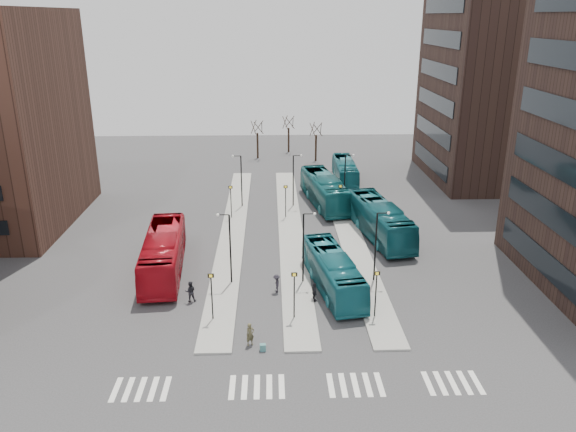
{
  "coord_description": "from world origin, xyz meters",
  "views": [
    {
      "loc": [
        -0.04,
        -24.58,
        21.25
      ],
      "look_at": [
        1.43,
        20.74,
        5.0
      ],
      "focal_mm": 35.0,
      "sensor_mm": 36.0,
      "label": 1
    }
  ],
  "objects_px": {
    "commuter_a": "(190,291)",
    "traveller": "(250,334)",
    "red_bus": "(163,253)",
    "suitcase": "(263,347)",
    "teal_bus_a": "(333,271)",
    "commuter_b": "(314,292)",
    "teal_bus_d": "(345,171)",
    "teal_bus_b": "(324,190)",
    "commuter_c": "(276,283)",
    "teal_bus_c": "(379,220)"
  },
  "relations": [
    {
      "from": "commuter_a",
      "to": "traveller",
      "type": "bearing_deg",
      "value": 119.99
    },
    {
      "from": "red_bus",
      "to": "suitcase",
      "type": "bearing_deg",
      "value": -60.1
    },
    {
      "from": "teal_bus_a",
      "to": "commuter_a",
      "type": "xyz_separation_m",
      "value": [
        -11.38,
        -1.79,
        -0.7
      ]
    },
    {
      "from": "suitcase",
      "to": "teal_bus_a",
      "type": "distance_m",
      "value": 10.63
    },
    {
      "from": "red_bus",
      "to": "commuter_b",
      "type": "distance_m",
      "value": 14.05
    },
    {
      "from": "teal_bus_d",
      "to": "traveller",
      "type": "xyz_separation_m",
      "value": [
        -11.57,
        -39.75,
        -0.67
      ]
    },
    {
      "from": "teal_bus_a",
      "to": "teal_bus_b",
      "type": "xyz_separation_m",
      "value": [
        1.35,
        21.77,
        0.23
      ]
    },
    {
      "from": "teal_bus_d",
      "to": "commuter_a",
      "type": "height_order",
      "value": "teal_bus_d"
    },
    {
      "from": "teal_bus_d",
      "to": "commuter_b",
      "type": "height_order",
      "value": "teal_bus_d"
    },
    {
      "from": "teal_bus_b",
      "to": "commuter_c",
      "type": "height_order",
      "value": "teal_bus_b"
    },
    {
      "from": "teal_bus_a",
      "to": "traveller",
      "type": "height_order",
      "value": "teal_bus_a"
    },
    {
      "from": "commuter_b",
      "to": "commuter_c",
      "type": "relative_size",
      "value": 1.0
    },
    {
      "from": "commuter_c",
      "to": "suitcase",
      "type": "bearing_deg",
      "value": -10.26
    },
    {
      "from": "teal_bus_a",
      "to": "teal_bus_d",
      "type": "xyz_separation_m",
      "value": [
        5.06,
        31.57,
        -0.07
      ]
    },
    {
      "from": "teal_bus_d",
      "to": "teal_bus_c",
      "type": "bearing_deg",
      "value": -86.78
    },
    {
      "from": "teal_bus_b",
      "to": "commuter_b",
      "type": "height_order",
      "value": "teal_bus_b"
    },
    {
      "from": "suitcase",
      "to": "teal_bus_b",
      "type": "relative_size",
      "value": 0.04
    },
    {
      "from": "red_bus",
      "to": "traveller",
      "type": "relative_size",
      "value": 7.86
    },
    {
      "from": "teal_bus_b",
      "to": "traveller",
      "type": "relative_size",
      "value": 7.77
    },
    {
      "from": "teal_bus_d",
      "to": "teal_bus_a",
      "type": "bearing_deg",
      "value": -98.39
    },
    {
      "from": "red_bus",
      "to": "commuter_a",
      "type": "distance_m",
      "value": 6.39
    },
    {
      "from": "red_bus",
      "to": "teal_bus_d",
      "type": "distance_m",
      "value": 33.93
    },
    {
      "from": "commuter_c",
      "to": "commuter_a",
      "type": "bearing_deg",
      "value": -81.8
    },
    {
      "from": "teal_bus_c",
      "to": "commuter_c",
      "type": "distance_m",
      "value": 15.85
    },
    {
      "from": "teal_bus_a",
      "to": "suitcase",
      "type": "bearing_deg",
      "value": -132.08
    },
    {
      "from": "suitcase",
      "to": "commuter_a",
      "type": "bearing_deg",
      "value": 123.51
    },
    {
      "from": "commuter_b",
      "to": "teal_bus_d",
      "type": "bearing_deg",
      "value": -26.49
    },
    {
      "from": "suitcase",
      "to": "teal_bus_b",
      "type": "height_order",
      "value": "teal_bus_b"
    },
    {
      "from": "commuter_a",
      "to": "commuter_b",
      "type": "distance_m",
      "value": 9.74
    },
    {
      "from": "commuter_c",
      "to": "teal_bus_b",
      "type": "bearing_deg",
      "value": 161.62
    },
    {
      "from": "teal_bus_b",
      "to": "traveller",
      "type": "bearing_deg",
      "value": -114.23
    },
    {
      "from": "teal_bus_d",
      "to": "commuter_c",
      "type": "bearing_deg",
      "value": -106.11
    },
    {
      "from": "suitcase",
      "to": "teal_bus_c",
      "type": "height_order",
      "value": "teal_bus_c"
    },
    {
      "from": "suitcase",
      "to": "commuter_b",
      "type": "relative_size",
      "value": 0.32
    },
    {
      "from": "suitcase",
      "to": "teal_bus_b",
      "type": "distance_m",
      "value": 31.5
    },
    {
      "from": "commuter_b",
      "to": "commuter_c",
      "type": "xyz_separation_m",
      "value": [
        -2.96,
        1.64,
        0.0
      ]
    },
    {
      "from": "red_bus",
      "to": "commuter_c",
      "type": "distance_m",
      "value": 10.69
    },
    {
      "from": "traveller",
      "to": "teal_bus_c",
      "type": "bearing_deg",
      "value": 27.99
    },
    {
      "from": "commuter_a",
      "to": "teal_bus_c",
      "type": "bearing_deg",
      "value": -150.15
    },
    {
      "from": "teal_bus_a",
      "to": "commuter_b",
      "type": "xyz_separation_m",
      "value": [
        -1.65,
        -2.05,
        -0.8
      ]
    },
    {
      "from": "teal_bus_c",
      "to": "traveller",
      "type": "height_order",
      "value": "teal_bus_c"
    },
    {
      "from": "red_bus",
      "to": "teal_bus_b",
      "type": "distance_m",
      "value": 23.9
    },
    {
      "from": "suitcase",
      "to": "red_bus",
      "type": "relative_size",
      "value": 0.04
    },
    {
      "from": "commuter_c",
      "to": "teal_bus_c",
      "type": "bearing_deg",
      "value": 134.79
    },
    {
      "from": "red_bus",
      "to": "commuter_a",
      "type": "relative_size",
      "value": 7.58
    },
    {
      "from": "suitcase",
      "to": "red_bus",
      "type": "bearing_deg",
      "value": 119.23
    },
    {
      "from": "teal_bus_b",
      "to": "teal_bus_c",
      "type": "xyz_separation_m",
      "value": [
        4.6,
        -10.39,
        0.02
      ]
    },
    {
      "from": "teal_bus_c",
      "to": "commuter_c",
      "type": "height_order",
      "value": "teal_bus_c"
    },
    {
      "from": "red_bus",
      "to": "commuter_b",
      "type": "bearing_deg",
      "value": -29.26
    },
    {
      "from": "suitcase",
      "to": "teal_bus_a",
      "type": "height_order",
      "value": "teal_bus_a"
    }
  ]
}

